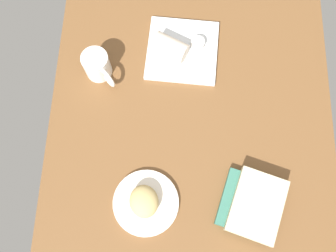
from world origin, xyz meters
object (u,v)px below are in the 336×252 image
at_px(square_plate, 182,50).
at_px(book_stack, 253,205).
at_px(breakfast_wrap, 170,47).
at_px(coffee_mug, 98,66).
at_px(round_plate, 146,203).
at_px(sauce_cup, 198,43).
at_px(scone_pastry, 144,201).

height_order(square_plate, book_stack, book_stack).
bearing_deg(breakfast_wrap, square_plate, -46.67).
bearing_deg(coffee_mug, round_plate, 22.69).
relative_size(breakfast_wrap, book_stack, 0.49).
relative_size(sauce_cup, book_stack, 0.20).
bearing_deg(sauce_cup, book_stack, 17.93).
bearing_deg(breakfast_wrap, round_plate, -160.18).
distance_m(scone_pastry, sauce_cup, 0.54).
bearing_deg(square_plate, sauce_cup, 107.27).
distance_m(book_stack, coffee_mug, 0.64).
relative_size(book_stack, coffee_mug, 1.95).
distance_m(sauce_cup, breakfast_wrap, 0.10).
xyz_separation_m(scone_pastry, square_plate, (-0.50, 0.10, -0.03)).
relative_size(scone_pastry, sauce_cup, 2.07).
bearing_deg(round_plate, breakfast_wrap, 173.76).
bearing_deg(round_plate, coffee_mug, -157.31).
distance_m(scone_pastry, book_stack, 0.31).
bearing_deg(scone_pastry, coffee_mug, -157.68).
bearing_deg(scone_pastry, book_stack, 90.66).
xyz_separation_m(round_plate, square_plate, (-0.51, 0.09, 0.00)).
xyz_separation_m(round_plate, scone_pastry, (-0.00, -0.00, 0.03)).
xyz_separation_m(scone_pastry, sauce_cup, (-0.52, 0.15, -0.01)).
bearing_deg(coffee_mug, square_plate, 107.89).
relative_size(square_plate, coffee_mug, 2.01).
distance_m(square_plate, coffee_mug, 0.29).
bearing_deg(round_plate, book_stack, 90.95).
bearing_deg(book_stack, sauce_cup, -162.07).
bearing_deg(breakfast_wrap, sauce_cup, -46.67).
distance_m(round_plate, book_stack, 0.31).
xyz_separation_m(square_plate, book_stack, (0.50, 0.22, 0.02)).
relative_size(round_plate, coffee_mug, 1.69).
bearing_deg(coffee_mug, book_stack, 49.59).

